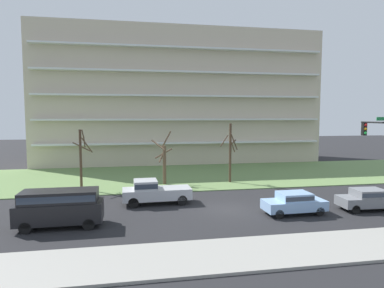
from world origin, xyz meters
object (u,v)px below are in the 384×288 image
sedan_gray_center_right (368,198)px  pickup_silver_near_left (154,191)px  tree_far_left (81,157)px  van_black_near_right (60,205)px  sedan_blue_center_left (294,202)px  tree_left (164,161)px  tree_center (230,151)px

sedan_gray_center_right → pickup_silver_near_left: bearing=167.0°
tree_far_left → pickup_silver_near_left: 9.04m
van_black_near_right → pickup_silver_near_left: bearing=35.7°
sedan_blue_center_left → sedan_gray_center_right: 5.97m
tree_left → sedan_gray_center_right: size_ratio=1.22×
sedan_gray_center_right → van_black_near_right: (-21.81, 0.00, 0.52)m
sedan_gray_center_right → van_black_near_right: van_black_near_right is taller
tree_far_left → pickup_silver_near_left: tree_far_left is taller
tree_left → pickup_silver_near_left: size_ratio=1.00×
pickup_silver_near_left → van_black_near_right: van_black_near_right is taller
sedan_blue_center_left → sedan_gray_center_right: size_ratio=0.99×
tree_center → pickup_silver_near_left: tree_center is taller
sedan_blue_center_left → van_black_near_right: (-15.84, 0.00, 0.52)m
tree_center → sedan_blue_center_left: tree_center is taller
pickup_silver_near_left → sedan_blue_center_left: (9.70, -4.49, -0.14)m
tree_center → pickup_silver_near_left: bearing=-140.4°
tree_far_left → sedan_gray_center_right: bearing=-25.5°
tree_left → van_black_near_right: tree_left is taller
tree_left → tree_center: (6.91, -0.25, 0.83)m
pickup_silver_near_left → sedan_gray_center_right: size_ratio=1.22×
tree_left → sedan_gray_center_right: tree_left is taller
tree_left → sedan_gray_center_right: 18.45m
pickup_silver_near_left → sedan_gray_center_right: 16.30m
tree_center → sedan_blue_center_left: bearing=-83.4°
sedan_blue_center_left → van_black_near_right: 15.85m
sedan_blue_center_left → van_black_near_right: van_black_near_right is taller
sedan_gray_center_right → van_black_near_right: bearing=-177.0°
pickup_silver_near_left → van_black_near_right: 7.62m
tree_left → sedan_blue_center_left: size_ratio=1.23×
tree_far_left → sedan_gray_center_right: (22.05, -10.52, -2.30)m
van_black_near_right → sedan_blue_center_left: bearing=-0.5°
sedan_gray_center_right → van_black_near_right: size_ratio=0.86×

